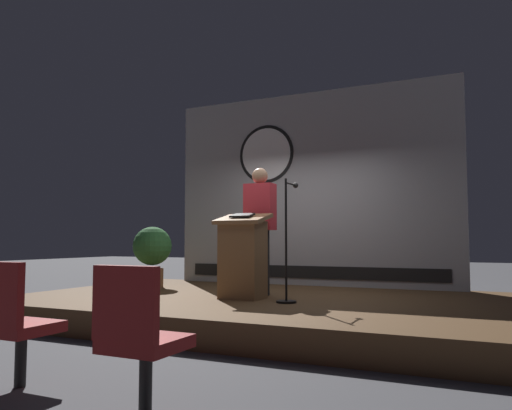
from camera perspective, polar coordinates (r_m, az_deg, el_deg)
The scene contains 9 objects.
ground_plane at distance 6.71m, azimuth 0.99°, elevation -12.94°, with size 40.00×40.00×0.00m, color #4C4C51.
stage_platform at distance 6.69m, azimuth 0.99°, elevation -11.67°, with size 6.40×4.00×0.30m, color brown.
banner_display at distance 8.41m, azimuth 6.02°, elevation 1.90°, with size 4.85×0.12×3.22m.
podium at distance 6.41m, azimuth -1.52°, elevation -5.88°, with size 0.64×0.50×1.09m.
speaker_person at distance 6.84m, azimuth 0.45°, elevation -2.80°, with size 0.40×0.26×1.73m.
microphone_stand at distance 6.05m, azimuth 3.61°, elevation -6.13°, with size 0.24×0.49×1.48m.
potted_plant at distance 8.14m, azimuth -11.73°, elevation -5.10°, with size 0.61×0.61×0.96m.
audience_chair_left at distance 3.99m, azimuth -25.96°, elevation -11.46°, with size 0.44×0.45×0.89m.
audience_chair_right at distance 3.15m, azimuth -13.26°, elevation -13.84°, with size 0.44×0.45×0.89m.
Camera 1 is at (2.70, -6.06, 1.03)m, focal length 35.15 mm.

